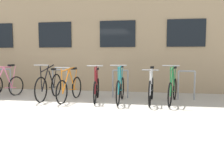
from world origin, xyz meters
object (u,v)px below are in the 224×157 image
at_px(bicycle_orange, 70,88).
at_px(bicycle_black, 49,86).
at_px(bicycle_teal, 120,88).
at_px(bicycle_white, 151,89).
at_px(bicycle_maroon, 96,88).
at_px(bicycle_green, 173,89).
at_px(bicycle_pink, 4,86).

bearing_deg(bicycle_orange, bicycle_black, 168.64).
distance_m(bicycle_black, bicycle_teal, 2.22).
height_order(bicycle_white, bicycle_black, bicycle_black).
distance_m(bicycle_maroon, bicycle_teal, 0.74).
bearing_deg(bicycle_green, bicycle_pink, -179.48).
bearing_deg(bicycle_white, bicycle_pink, -179.96).
relative_size(bicycle_black, bicycle_orange, 1.06).
bearing_deg(bicycle_orange, bicycle_maroon, 10.71).
bearing_deg(bicycle_teal, bicycle_black, 177.63).
bearing_deg(bicycle_pink, bicycle_teal, -1.14).
distance_m(bicycle_green, bicycle_maroon, 2.21).
bearing_deg(bicycle_orange, bicycle_green, 3.31).
relative_size(bicycle_maroon, bicycle_orange, 0.93).
distance_m(bicycle_orange, bicycle_teal, 1.50).
bearing_deg(bicycle_teal, bicycle_white, 5.03).
relative_size(bicycle_black, bicycle_teal, 1.09).
relative_size(bicycle_white, bicycle_orange, 1.02).
distance_m(bicycle_green, bicycle_teal, 1.48).
relative_size(bicycle_white, bicycle_black, 0.96).
relative_size(bicycle_pink, bicycle_black, 0.88).
distance_m(bicycle_maroon, bicycle_white, 1.60).
distance_m(bicycle_green, bicycle_black, 3.69).
relative_size(bicycle_maroon, bicycle_teal, 0.96).
distance_m(bicycle_green, bicycle_orange, 2.98).
xyz_separation_m(bicycle_maroon, bicycle_orange, (-0.77, -0.15, 0.01)).
bearing_deg(bicycle_black, bicycle_maroon, 0.11).
distance_m(bicycle_maroon, bicycle_pink, 2.98).
bearing_deg(bicycle_teal, bicycle_orange, -178.04).
relative_size(bicycle_pink, bicycle_teal, 0.96).
distance_m(bicycle_white, bicycle_black, 3.09).
bearing_deg(bicycle_green, bicycle_black, -179.55).
bearing_deg(bicycle_maroon, bicycle_teal, -7.41).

